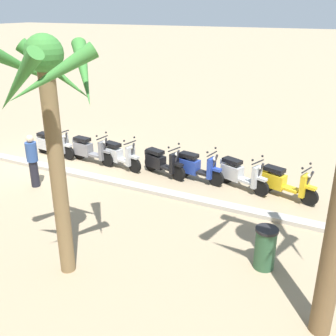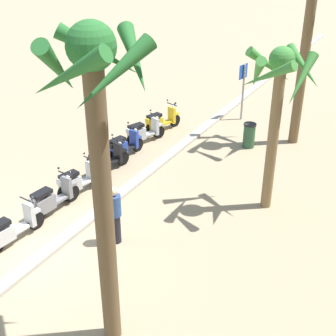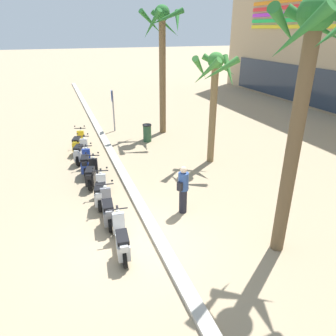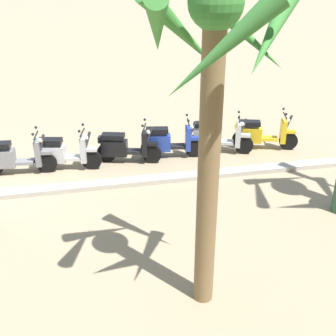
% 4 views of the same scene
% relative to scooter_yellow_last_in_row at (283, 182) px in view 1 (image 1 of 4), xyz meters
% --- Properties ---
extents(ground_plane, '(200.00, 200.00, 0.00)m').
position_rel_scooter_yellow_last_in_row_xyz_m(ground_plane, '(8.10, 0.86, -0.45)').
color(ground_plane, '#9E896B').
extents(curb_strip, '(60.00, 0.36, 0.12)m').
position_rel_scooter_yellow_last_in_row_xyz_m(curb_strip, '(8.10, 1.45, -0.39)').
color(curb_strip, '#ADA89E').
rests_on(curb_strip, ground).
extents(scooter_yellow_last_in_row, '(1.81, 0.81, 1.17)m').
position_rel_scooter_yellow_last_in_row_xyz_m(scooter_yellow_last_in_row, '(0.00, 0.00, 0.00)').
color(scooter_yellow_last_in_row, black).
rests_on(scooter_yellow_last_in_row, ground).
extents(scooter_silver_mid_rear, '(1.74, 0.85, 1.17)m').
position_rel_scooter_yellow_last_in_row_xyz_m(scooter_silver_mid_rear, '(1.32, -0.02, 0.01)').
color(scooter_silver_mid_rear, black).
rests_on(scooter_silver_mid_rear, ground).
extents(scooter_blue_second_in_line, '(1.73, 0.64, 1.17)m').
position_rel_scooter_yellow_last_in_row_xyz_m(scooter_blue_second_in_line, '(2.73, 0.05, 0.01)').
color(scooter_blue_second_in_line, black).
rests_on(scooter_blue_second_in_line, ground).
extents(scooter_black_lead_nearest, '(1.71, 0.74, 1.17)m').
position_rel_scooter_yellow_last_in_row_xyz_m(scooter_black_lead_nearest, '(3.93, 0.13, -0.01)').
color(scooter_black_lead_nearest, black).
rests_on(scooter_black_lead_nearest, ground).
extents(scooter_silver_mid_front, '(1.73, 0.68, 1.17)m').
position_rel_scooter_yellow_last_in_row_xyz_m(scooter_silver_mid_front, '(5.54, 0.23, 0.00)').
color(scooter_silver_mid_front, black).
rests_on(scooter_silver_mid_front, ground).
extents(scooter_grey_tail_end, '(1.85, 0.56, 1.17)m').
position_rel_scooter_yellow_last_in_row_xyz_m(scooter_grey_tail_end, '(6.76, 0.26, 0.01)').
color(scooter_grey_tail_end, black).
rests_on(scooter_grey_tail_end, ground).
extents(scooter_silver_gap_after_mid, '(1.87, 0.56, 1.04)m').
position_rel_scooter_yellow_last_in_row_xyz_m(scooter_silver_gap_after_mid, '(8.41, 0.34, -0.01)').
color(scooter_silver_gap_after_mid, black).
rests_on(scooter_silver_gap_after_mid, ground).
extents(palm_tree_by_mall_entrance, '(2.10, 2.20, 4.79)m').
position_rel_scooter_yellow_last_in_row_xyz_m(palm_tree_by_mall_entrance, '(3.32, 5.58, 3.15)').
color(palm_tree_by_mall_entrance, olive).
rests_on(palm_tree_by_mall_entrance, ground).
extents(pedestrian_window_shopping, '(0.40, 0.44, 1.66)m').
position_rel_scooter_yellow_last_in_row_xyz_m(pedestrian_window_shopping, '(7.00, 2.71, 0.43)').
color(pedestrian_window_shopping, black).
rests_on(pedestrian_window_shopping, ground).
extents(litter_bin, '(0.48, 0.48, 0.95)m').
position_rel_scooter_yellow_last_in_row_xyz_m(litter_bin, '(-0.37, 3.65, 0.03)').
color(litter_bin, '#2D5638').
rests_on(litter_bin, ground).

